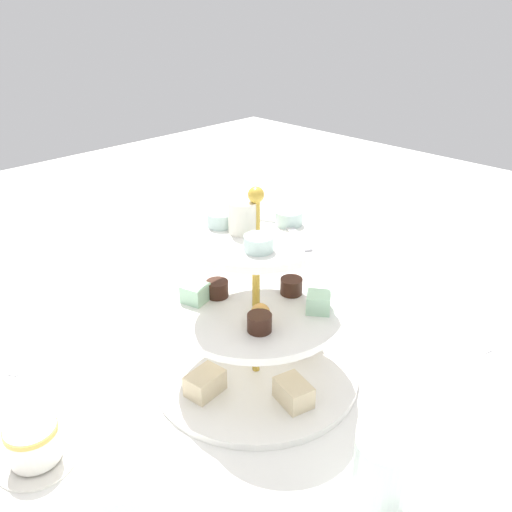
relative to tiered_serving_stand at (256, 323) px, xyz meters
name	(u,v)px	position (x,y,z in m)	size (l,w,h in m)	color
ground_plane	(256,375)	(0.00, 0.00, -0.09)	(2.40, 2.40, 0.00)	white
tiered_serving_stand	(256,323)	(0.00, 0.00, 0.00)	(0.28, 0.28, 0.28)	white
water_glass_tall_right	(221,253)	(0.23, -0.15, -0.03)	(0.07, 0.07, 0.11)	silver
water_glass_short_left	(122,507)	(-0.08, 0.27, -0.05)	(0.06, 0.06, 0.08)	silver
teacup_with_saucer	(34,445)	(0.07, 0.28, -0.06)	(0.09, 0.09, 0.05)	white
butter_knife_left	(446,324)	(-0.13, -0.30, -0.08)	(0.17, 0.01, 0.00)	silver
butter_knife_right	(47,341)	(0.28, 0.17, -0.08)	(0.17, 0.01, 0.00)	silver
water_glass_mid_back	(382,476)	(-0.24, 0.07, -0.04)	(0.06, 0.06, 0.09)	silver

